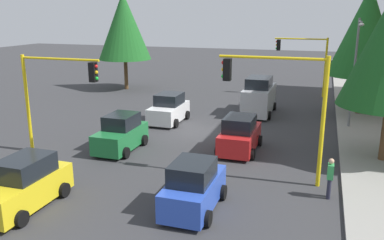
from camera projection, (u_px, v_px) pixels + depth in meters
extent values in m
plane|color=#353538|center=(196.00, 132.00, 25.18)|extent=(120.00, 120.00, 0.00)
cube|color=gray|center=(368.00, 125.00, 26.58)|extent=(80.00, 4.00, 0.15)
cube|color=silver|center=(18.00, 216.00, 14.80)|extent=(2.20, 0.36, 0.01)
cone|color=silver|center=(41.00, 201.00, 16.00)|extent=(0.01, 1.10, 1.10)
cylinder|color=yellow|center=(325.00, 68.00, 35.08)|extent=(0.18, 0.18, 5.23)
cylinder|color=yellow|center=(301.00, 39.00, 35.12)|extent=(0.12, 4.50, 0.12)
cube|color=black|center=(279.00, 45.00, 35.84)|extent=(0.36, 0.32, 0.96)
sphere|color=red|center=(277.00, 42.00, 35.82)|extent=(0.18, 0.18, 0.18)
sphere|color=yellow|center=(277.00, 45.00, 35.90)|extent=(0.18, 0.18, 0.18)
sphere|color=green|center=(276.00, 48.00, 35.97)|extent=(0.18, 0.18, 0.18)
cylinder|color=yellow|center=(27.00, 104.00, 21.27)|extent=(0.18, 0.18, 5.22)
cylinder|color=yellow|center=(59.00, 59.00, 19.95)|extent=(0.12, 4.50, 0.12)
cube|color=black|center=(93.00, 72.00, 19.53)|extent=(0.36, 0.32, 0.96)
sphere|color=red|center=(96.00, 66.00, 19.40)|extent=(0.18, 0.18, 0.18)
sphere|color=yellow|center=(96.00, 72.00, 19.47)|extent=(0.18, 0.18, 0.18)
sphere|color=green|center=(97.00, 78.00, 19.55)|extent=(0.18, 0.18, 0.18)
cylinder|color=yellow|center=(323.00, 124.00, 16.68)|extent=(0.18, 0.18, 5.63)
cylinder|color=yellow|center=(272.00, 58.00, 16.67)|extent=(0.12, 4.50, 0.12)
cube|color=black|center=(227.00, 70.00, 17.39)|extent=(0.36, 0.32, 0.96)
sphere|color=red|center=(223.00, 63.00, 17.37)|extent=(0.18, 0.18, 0.18)
sphere|color=yellow|center=(223.00, 69.00, 17.45)|extent=(0.18, 0.18, 0.18)
sphere|color=green|center=(223.00, 76.00, 17.52)|extent=(0.18, 0.18, 0.18)
cylinder|color=slate|center=(354.00, 75.00, 25.17)|extent=(0.14, 0.14, 7.00)
cylinder|color=slate|center=(361.00, 21.00, 23.48)|extent=(1.80, 0.10, 0.10)
ellipsoid|color=silver|center=(362.00, 25.00, 22.70)|extent=(0.56, 0.28, 0.20)
cylinder|color=brown|center=(359.00, 94.00, 29.09)|extent=(0.36, 0.36, 3.14)
cone|color=#1E6023|center=(367.00, 31.00, 27.92)|extent=(5.02, 5.02, 6.28)
cylinder|color=brown|center=(126.00, 73.00, 39.10)|extent=(0.36, 0.36, 3.14)
cone|color=#1E6023|center=(124.00, 26.00, 37.93)|extent=(5.03, 5.03, 6.28)
cube|color=#B2B5BA|center=(259.00, 99.00, 29.61)|extent=(4.80, 1.90, 1.85)
cube|color=black|center=(259.00, 82.00, 29.05)|extent=(2.50, 1.67, 0.76)
cylinder|color=black|center=(249.00, 104.00, 31.49)|extent=(0.60, 0.20, 0.60)
cylinder|color=black|center=(275.00, 106.00, 30.88)|extent=(0.60, 0.20, 0.60)
cylinder|color=black|center=(241.00, 113.00, 28.76)|extent=(0.60, 0.20, 0.60)
cylinder|color=black|center=(269.00, 115.00, 28.15)|extent=(0.60, 0.20, 0.60)
cube|color=#1E7238|center=(121.00, 138.00, 21.81)|extent=(3.65, 1.65, 1.05)
cube|color=black|center=(122.00, 121.00, 21.74)|extent=(1.90, 1.46, 0.76)
cylinder|color=black|center=(126.00, 153.00, 20.61)|extent=(0.60, 0.20, 0.60)
cylinder|color=black|center=(96.00, 149.00, 21.14)|extent=(0.60, 0.20, 0.60)
cylinder|color=black|center=(144.00, 140.00, 22.69)|extent=(0.60, 0.20, 0.60)
cylinder|color=black|center=(117.00, 137.00, 23.22)|extent=(0.60, 0.20, 0.60)
cube|color=white|center=(169.00, 112.00, 27.36)|extent=(3.74, 1.80, 1.05)
cube|color=black|center=(169.00, 99.00, 27.30)|extent=(1.95, 1.58, 0.76)
cylinder|color=black|center=(176.00, 123.00, 26.11)|extent=(0.60, 0.20, 0.60)
cylinder|color=black|center=(149.00, 121.00, 26.69)|extent=(0.60, 0.20, 0.60)
cylinder|color=black|center=(187.00, 115.00, 28.23)|extent=(0.60, 0.20, 0.60)
cylinder|color=black|center=(162.00, 113.00, 28.81)|extent=(0.60, 0.20, 0.60)
cube|color=blue|center=(194.00, 192.00, 15.22)|extent=(3.61, 1.64, 1.05)
cube|color=black|center=(192.00, 172.00, 14.82)|extent=(1.88, 1.44, 0.76)
cylinder|color=black|center=(182.00, 187.00, 16.61)|extent=(0.60, 0.20, 0.60)
cylinder|color=black|center=(223.00, 192.00, 16.08)|extent=(0.60, 0.20, 0.60)
cylinder|color=black|center=(162.00, 211.00, 14.56)|extent=(0.60, 0.20, 0.60)
cylinder|color=black|center=(208.00, 219.00, 14.03)|extent=(0.60, 0.20, 0.60)
cube|color=red|center=(240.00, 139.00, 21.68)|extent=(3.84, 1.72, 1.05)
cube|color=black|center=(240.00, 123.00, 21.27)|extent=(2.00, 1.51, 0.76)
cylinder|color=black|center=(228.00, 138.00, 23.15)|extent=(0.60, 0.20, 0.60)
cylinder|color=black|center=(260.00, 141.00, 22.59)|extent=(0.60, 0.20, 0.60)
cylinder|color=black|center=(218.00, 151.00, 20.96)|extent=(0.60, 0.20, 0.60)
cylinder|color=black|center=(253.00, 154.00, 20.41)|extent=(0.60, 0.20, 0.60)
cube|color=yellow|center=(24.00, 191.00, 15.33)|extent=(4.00, 1.68, 1.05)
cube|color=black|center=(25.00, 167.00, 15.28)|extent=(2.08, 1.48, 0.76)
cylinder|color=black|center=(22.00, 219.00, 14.03)|extent=(0.60, 0.20, 0.60)
cylinder|color=black|center=(64.00, 190.00, 16.30)|extent=(0.60, 0.20, 0.60)
cylinder|color=black|center=(28.00, 184.00, 16.84)|extent=(0.60, 0.20, 0.60)
cylinder|color=#262638|center=(329.00, 189.00, 16.09)|extent=(0.16, 0.16, 0.85)
cylinder|color=#262638|center=(329.00, 187.00, 16.27)|extent=(0.16, 0.16, 0.85)
cube|color=green|center=(330.00, 171.00, 15.99)|extent=(0.40, 0.24, 0.60)
sphere|color=tan|center=(331.00, 161.00, 15.88)|extent=(0.22, 0.22, 0.22)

